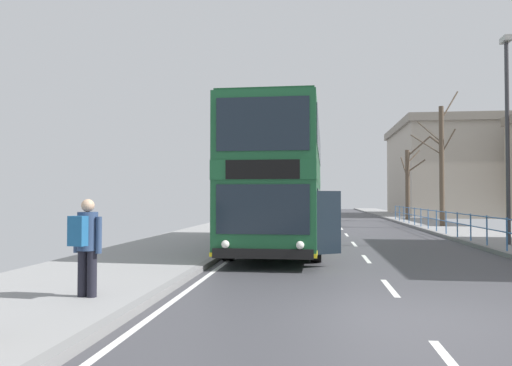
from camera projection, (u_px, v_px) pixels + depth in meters
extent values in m
cube|color=#3F3F45|center=(415.00, 321.00, 7.64)|extent=(8.40, 140.00, 0.06)
cube|color=silver|center=(390.00, 288.00, 10.22)|extent=(0.12, 2.00, 0.00)
cube|color=silver|center=(366.00, 259.00, 14.99)|extent=(0.12, 2.00, 0.00)
cube|color=silver|center=(354.00, 244.00, 19.76)|extent=(0.12, 2.00, 0.00)
cube|color=silver|center=(347.00, 235.00, 24.52)|extent=(0.12, 2.00, 0.00)
cube|color=silver|center=(342.00, 229.00, 29.29)|extent=(0.12, 2.00, 0.00)
cube|color=silver|center=(338.00, 224.00, 34.05)|extent=(0.12, 2.00, 0.00)
cube|color=silver|center=(335.00, 221.00, 38.82)|extent=(0.12, 2.00, 0.00)
cube|color=silver|center=(333.00, 218.00, 43.59)|extent=(0.12, 2.00, 0.00)
cube|color=silver|center=(331.00, 216.00, 48.35)|extent=(0.12, 2.00, 0.00)
cube|color=silver|center=(330.00, 214.00, 53.12)|extent=(0.12, 2.00, 0.00)
cube|color=silver|center=(329.00, 213.00, 57.88)|extent=(0.12, 2.00, 0.00)
cube|color=silver|center=(159.00, 311.00, 8.10)|extent=(0.12, 133.00, 0.00)
cube|color=gray|center=(137.00, 307.00, 8.14)|extent=(0.20, 140.00, 0.14)
cube|color=gray|center=(14.00, 303.00, 8.39)|extent=(4.00, 140.00, 0.14)
cube|color=#19512D|center=(282.00, 212.00, 17.86)|extent=(2.79, 11.17, 1.89)
cube|color=#19512D|center=(282.00, 178.00, 17.89)|extent=(2.80, 11.22, 0.49)
cube|color=#19512D|center=(282.00, 146.00, 17.92)|extent=(2.79, 11.17, 1.73)
cube|color=#154527|center=(282.00, 121.00, 17.95)|extent=(2.70, 10.83, 0.08)
cube|color=#19232D|center=(262.00, 209.00, 12.34)|extent=(2.28, 0.07, 1.21)
cube|color=black|center=(262.00, 169.00, 12.36)|extent=(1.81, 0.06, 0.47)
cube|color=#19232D|center=(262.00, 124.00, 12.40)|extent=(2.28, 0.07, 1.31)
cube|color=black|center=(262.00, 254.00, 12.30)|extent=(2.46, 0.12, 0.24)
cube|color=yellow|center=(282.00, 237.00, 17.83)|extent=(2.81, 11.22, 0.10)
cube|color=#19232D|center=(319.00, 204.00, 17.97)|extent=(0.17, 8.68, 0.98)
cube|color=#19232D|center=(319.00, 143.00, 17.75)|extent=(0.19, 10.01, 1.04)
cube|color=#19232D|center=(246.00, 204.00, 18.32)|extent=(0.17, 8.68, 0.98)
cube|color=#19232D|center=(245.00, 144.00, 18.10)|extent=(0.19, 10.01, 1.04)
sphere|color=white|center=(300.00, 245.00, 12.18)|extent=(0.20, 0.20, 0.20)
sphere|color=white|center=(225.00, 244.00, 12.42)|extent=(0.20, 0.20, 0.20)
cube|color=#19232D|center=(328.00, 222.00, 13.17)|extent=(0.69, 0.48, 1.63)
cube|color=black|center=(315.00, 222.00, 13.52)|extent=(0.12, 0.90, 1.63)
cylinder|color=black|center=(316.00, 243.00, 14.34)|extent=(0.32, 1.05, 1.04)
cylinder|color=black|center=(229.00, 242.00, 14.67)|extent=(0.32, 1.05, 1.04)
cylinder|color=black|center=(319.00, 228.00, 21.30)|extent=(0.32, 1.05, 1.04)
cylinder|color=black|center=(260.00, 228.00, 21.63)|extent=(0.32, 1.05, 1.04)
cylinder|color=#386BA8|center=(507.00, 234.00, 15.92)|extent=(0.05, 0.05, 1.04)
cylinder|color=#386BA8|center=(487.00, 230.00, 17.77)|extent=(0.05, 0.05, 1.04)
cylinder|color=#386BA8|center=(471.00, 227.00, 19.63)|extent=(0.05, 0.05, 1.04)
cylinder|color=#386BA8|center=(457.00, 225.00, 21.48)|extent=(0.05, 0.05, 1.04)
cylinder|color=#386BA8|center=(446.00, 222.00, 23.34)|extent=(0.05, 0.05, 1.04)
cylinder|color=#386BA8|center=(436.00, 220.00, 25.20)|extent=(0.05, 0.05, 1.04)
cylinder|color=#386BA8|center=(428.00, 219.00, 27.05)|extent=(0.05, 0.05, 1.04)
cylinder|color=#386BA8|center=(421.00, 217.00, 28.91)|extent=(0.05, 0.05, 1.04)
cylinder|color=#386BA8|center=(415.00, 216.00, 30.77)|extent=(0.05, 0.05, 1.04)
cylinder|color=#386BA8|center=(409.00, 215.00, 32.62)|extent=(0.05, 0.05, 1.04)
cylinder|color=#386BA8|center=(404.00, 214.00, 34.48)|extent=(0.05, 0.05, 1.04)
cylinder|color=#386BA8|center=(399.00, 213.00, 36.34)|extent=(0.05, 0.05, 1.04)
cylinder|color=#386BA8|center=(395.00, 212.00, 38.19)|extent=(0.05, 0.05, 1.04)
cylinder|color=#386BA8|center=(457.00, 213.00, 21.50)|extent=(0.04, 33.65, 0.04)
cylinder|color=#386BA8|center=(457.00, 223.00, 21.49)|extent=(0.04, 33.65, 0.04)
cylinder|color=black|center=(83.00, 272.00, 8.63)|extent=(0.19, 0.19, 0.82)
cylinder|color=black|center=(92.00, 273.00, 8.58)|extent=(0.19, 0.19, 0.82)
cylinder|color=navy|center=(88.00, 231.00, 8.62)|extent=(0.40, 0.40, 0.65)
cylinder|color=navy|center=(77.00, 234.00, 8.69)|extent=(0.12, 0.12, 0.61)
cylinder|color=navy|center=(99.00, 235.00, 8.56)|extent=(0.12, 0.12, 0.61)
sphere|color=tan|center=(88.00, 205.00, 8.64)|extent=(0.26, 0.26, 0.22)
cube|color=#1E598C|center=(78.00, 231.00, 8.38)|extent=(0.31, 0.23, 0.49)
cylinder|color=#38383D|center=(508.00, 143.00, 18.11)|extent=(0.14, 0.14, 7.18)
cube|color=#B2B2AD|center=(506.00, 39.00, 18.21)|extent=(0.28, 0.60, 0.20)
cylinder|color=brown|center=(442.00, 166.00, 29.77)|extent=(0.28, 0.28, 6.98)
cylinder|color=brown|center=(429.00, 132.00, 30.32)|extent=(1.27, 0.93, 1.40)
cylinder|color=brown|center=(426.00, 145.00, 29.74)|extent=(1.86, 0.42, 1.19)
cylinder|color=brown|center=(450.00, 106.00, 30.12)|extent=(1.21, 0.74, 1.81)
cylinder|color=brown|center=(448.00, 141.00, 29.69)|extent=(0.83, 0.25, 1.47)
cylinder|color=brown|center=(436.00, 141.00, 30.36)|extent=(0.55, 1.14, 0.74)
cylinder|color=brown|center=(408.00, 185.00, 38.26)|extent=(0.33, 0.33, 5.21)
cylinder|color=brown|center=(404.00, 168.00, 38.74)|extent=(0.44, 0.96, 1.71)
cylinder|color=brown|center=(416.00, 166.00, 38.11)|extent=(1.34, 0.35, 0.99)
cylinder|color=brown|center=(419.00, 147.00, 38.14)|extent=(1.70, 0.33, 1.53)
cylinder|color=brown|center=(409.00, 163.00, 37.55)|extent=(0.19, 1.59, 1.48)
cylinder|color=brown|center=(414.00, 157.00, 38.57)|extent=(1.12, 0.73, 1.11)
cube|color=#B2A899|center=(469.00, 173.00, 49.90)|extent=(13.69, 15.02, 8.27)
cube|color=gray|center=(469.00, 128.00, 50.02)|extent=(14.24, 15.62, 0.70)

